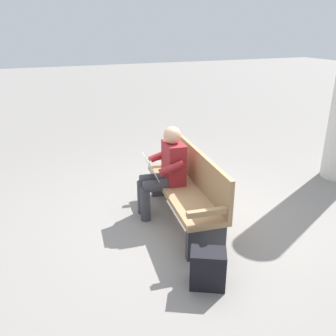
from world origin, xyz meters
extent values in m
plane|color=gray|center=(0.00, 0.00, 0.00)|extent=(40.00, 40.00, 0.00)
cube|color=#9E7A51|center=(0.00, 0.00, 0.42)|extent=(1.84, 0.69, 0.06)
cube|color=#9E7A51|center=(-0.02, -0.21, 0.68)|extent=(1.79, 0.26, 0.45)
cube|color=#9E7A51|center=(-0.84, 0.10, 0.57)|extent=(0.12, 0.48, 0.06)
cube|color=#9E7A51|center=(0.84, -0.10, 0.57)|extent=(0.12, 0.48, 0.06)
cube|color=#2D2D33|center=(-0.79, 0.09, 0.20)|extent=(0.13, 0.44, 0.39)
cube|color=#2D2D33|center=(0.79, -0.09, 0.20)|extent=(0.13, 0.44, 0.39)
cube|color=maroon|center=(0.25, 0.02, 0.71)|extent=(0.42, 0.26, 0.52)
sphere|color=tan|center=(0.25, 0.04, 1.07)|extent=(0.22, 0.22, 0.22)
cylinder|color=#38383D|center=(0.17, 0.24, 0.47)|extent=(0.20, 0.43, 0.15)
cylinder|color=#38383D|center=(0.37, 0.22, 0.47)|extent=(0.20, 0.43, 0.15)
cylinder|color=#38383D|center=(0.20, 0.43, 0.23)|extent=(0.13, 0.13, 0.45)
cylinder|color=#38383D|center=(0.39, 0.41, 0.23)|extent=(0.13, 0.13, 0.45)
cylinder|color=maroon|center=(0.02, 0.15, 0.74)|extent=(0.13, 0.32, 0.18)
cylinder|color=maroon|center=(0.50, 0.09, 0.74)|extent=(0.13, 0.32, 0.18)
cube|color=silver|center=(0.28, 0.32, 0.68)|extent=(0.41, 0.18, 0.27)
cube|color=black|center=(-1.20, 0.29, 0.19)|extent=(0.36, 0.40, 0.38)
cube|color=black|center=(-1.09, 0.23, 0.13)|extent=(0.15, 0.22, 0.17)
camera|label=1|loc=(-3.63, 1.70, 2.31)|focal=38.21mm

